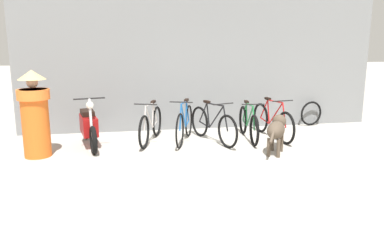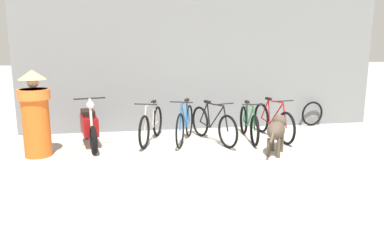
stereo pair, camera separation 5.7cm
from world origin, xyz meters
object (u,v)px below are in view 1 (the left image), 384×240
object	(u,v)px
person_in_robes	(35,113)
motorcycle	(89,126)
bicycle_1	(185,124)
bicycle_2	(213,125)
spare_tire_left	(311,113)
bicycle_4	(272,122)
stray_dog	(277,129)
bicycle_0	(151,125)
bicycle_3	(248,124)

from	to	relation	value
person_in_robes	motorcycle	bearing A→B (deg)	170.58
bicycle_1	bicycle_2	bearing A→B (deg)	100.27
bicycle_2	motorcycle	world-z (taller)	motorcycle
person_in_robes	spare_tire_left	bearing A→B (deg)	151.89
bicycle_4	spare_tire_left	bearing A→B (deg)	118.01
bicycle_4	stray_dog	xyz separation A→B (m)	(-0.35, -1.07, 0.09)
bicycle_2	spare_tire_left	world-z (taller)	bicycle_2
stray_dog	person_in_robes	size ratio (longest dim) A/B	0.67
stray_dog	bicycle_1	bearing A→B (deg)	86.52
motorcycle	stray_dog	xyz separation A→B (m)	(3.49, -1.09, 0.05)
bicycle_4	spare_tire_left	world-z (taller)	bicycle_4
bicycle_0	bicycle_1	distance (m)	0.70
bicycle_0	bicycle_1	world-z (taller)	bicycle_1
motorcycle	person_in_robes	xyz separation A→B (m)	(-0.86, -0.55, 0.40)
bicycle_3	spare_tire_left	xyz separation A→B (m)	(1.97, 1.05, -0.04)
bicycle_2	spare_tire_left	size ratio (longest dim) A/B	2.73
bicycle_0	bicycle_3	world-z (taller)	bicycle_0
bicycle_0	bicycle_4	world-z (taller)	bicycle_4
person_in_robes	bicycle_4	bearing A→B (deg)	144.36
bicycle_1	bicycle_4	world-z (taller)	bicycle_1
person_in_robes	spare_tire_left	size ratio (longest dim) A/B	2.58
stray_dog	bicycle_4	bearing A→B (deg)	12.58
bicycle_4	motorcycle	size ratio (longest dim) A/B	1.01
bicycle_2	motorcycle	xyz separation A→B (m)	(-2.50, 0.12, 0.05)
bicycle_3	spare_tire_left	world-z (taller)	bicycle_3
stray_dog	person_in_robes	xyz separation A→B (m)	(-4.35, 0.53, 0.34)
person_in_robes	bicycle_2	bearing A→B (deg)	145.22
bicycle_0	bicycle_2	world-z (taller)	same
spare_tire_left	bicycle_0	bearing A→B (deg)	-167.45
bicycle_0	bicycle_3	bearing A→B (deg)	104.46
bicycle_3	motorcycle	size ratio (longest dim) A/B	0.95
bicycle_4	bicycle_0	bearing A→B (deg)	-99.24
bicycle_3	spare_tire_left	distance (m)	2.24
bicycle_1	motorcycle	bearing A→B (deg)	-70.86
bicycle_0	stray_dog	distance (m)	2.55
bicycle_4	motorcycle	xyz separation A→B (m)	(-3.84, 0.01, 0.04)
bicycle_0	spare_tire_left	distance (m)	4.12
bicycle_4	bicycle_3	bearing A→B (deg)	-91.54
bicycle_3	motorcycle	bearing A→B (deg)	-86.10
bicycle_4	spare_tire_left	size ratio (longest dim) A/B	2.90
bicycle_2	motorcycle	distance (m)	2.50
person_in_robes	bicycle_0	bearing A→B (deg)	154.77
bicycle_3	stray_dog	world-z (taller)	bicycle_3
spare_tire_left	bicycle_1	bearing A→B (deg)	-163.29
bicycle_3	stray_dog	bearing A→B (deg)	16.74
bicycle_1	stray_dog	world-z (taller)	bicycle_1
bicycle_0	bicycle_4	xyz separation A→B (m)	(2.61, -0.10, 0.00)
bicycle_3	person_in_robes	xyz separation A→B (m)	(-4.14, -0.49, 0.46)
motorcycle	bicycle_0	bearing A→B (deg)	81.74
bicycle_2	spare_tire_left	bearing A→B (deg)	92.33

